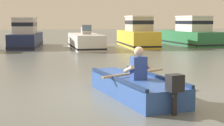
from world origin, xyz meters
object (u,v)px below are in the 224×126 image
(moored_boat_yellow, at_px, (137,35))
(moored_boat_green, at_px, (190,34))
(moored_boat_white, at_px, (85,42))
(rowboat_with_person, at_px, (134,86))
(moored_boat_navy, at_px, (26,36))

(moored_boat_yellow, bearing_deg, moored_boat_green, 10.17)
(moored_boat_white, height_order, moored_boat_yellow, moored_boat_yellow)
(rowboat_with_person, xyz_separation_m, moored_boat_white, (0.59, 13.42, 0.20))
(rowboat_with_person, bearing_deg, moored_boat_navy, 101.42)
(moored_boat_white, bearing_deg, rowboat_with_person, -92.50)
(moored_boat_white, bearing_deg, moored_boat_green, 11.80)
(moored_boat_yellow, bearing_deg, rowboat_with_person, -106.53)
(rowboat_with_person, distance_m, moored_boat_yellow, 14.94)
(moored_boat_navy, bearing_deg, moored_boat_green, -1.83)
(moored_boat_navy, distance_m, moored_boat_white, 4.23)
(moored_boat_white, distance_m, moored_boat_yellow, 3.79)
(moored_boat_navy, xyz_separation_m, moored_boat_yellow, (7.37, -1.13, 0.05))
(moored_boat_white, bearing_deg, moored_boat_navy, 151.32)
(moored_boat_navy, distance_m, moored_boat_green, 11.63)
(rowboat_with_person, bearing_deg, moored_boat_green, 60.56)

